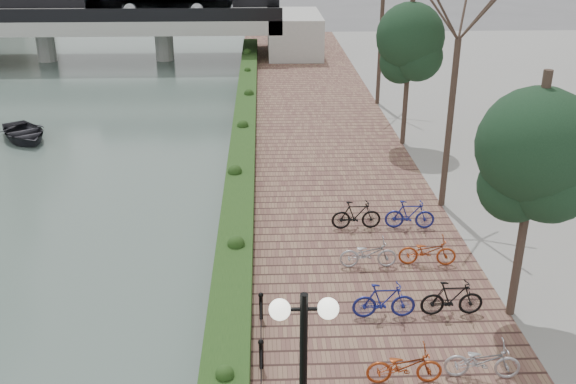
{
  "coord_description": "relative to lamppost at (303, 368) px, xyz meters",
  "views": [
    {
      "loc": [
        1.54,
        -5.14,
        10.14
      ],
      "look_at": [
        2.3,
        13.9,
        2.0
      ],
      "focal_mm": 40.0,
      "sensor_mm": 36.0,
      "label": 1
    }
  ],
  "objects": [
    {
      "name": "promenade",
      "position": [
        1.92,
        14.83,
        -3.66
      ],
      "size": [
        8.0,
        75.0,
        0.5
      ],
      "primitive_type": "cube",
      "color": "brown",
      "rests_on": "ground"
    },
    {
      "name": "hedge",
      "position": [
        -1.48,
        17.33,
        -3.11
      ],
      "size": [
        1.1,
        56.0,
        0.6
      ],
      "primitive_type": "cube",
      "color": "#1B3B15",
      "rests_on": "promenade"
    },
    {
      "name": "lamppost",
      "position": [
        0.0,
        0.0,
        0.0
      ],
      "size": [
        1.02,
        0.32,
        4.71
      ],
      "color": "black",
      "rests_on": "promenade"
    },
    {
      "name": "bicycle_parking",
      "position": [
        3.42,
        5.01,
        -2.94
      ],
      "size": [
        2.4,
        14.69,
        1.0
      ],
      "color": "#A5A5AA",
      "rests_on": "promenade"
    },
    {
      "name": "street_trees",
      "position": [
        5.92,
        10.01,
        -0.23
      ],
      "size": [
        3.2,
        37.12,
        6.8
      ],
      "color": "#31261D",
      "rests_on": "promenade"
    },
    {
      "name": "bridge",
      "position": [
        -15.23,
        42.33,
        -0.54
      ],
      "size": [
        36.0,
        10.77,
        6.5
      ],
      "color": "#AFB0AA",
      "rests_on": "ground"
    },
    {
      "name": "boat",
      "position": [
        -12.4,
        22.9,
        -3.5
      ],
      "size": [
        4.37,
        4.66,
        0.79
      ],
      "primitive_type": "imported",
      "rotation": [
        0.0,
        0.0,
        0.6
      ],
      "color": "#232328",
      "rests_on": "river_water"
    }
  ]
}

